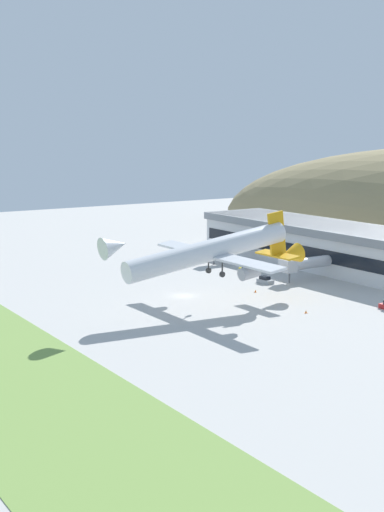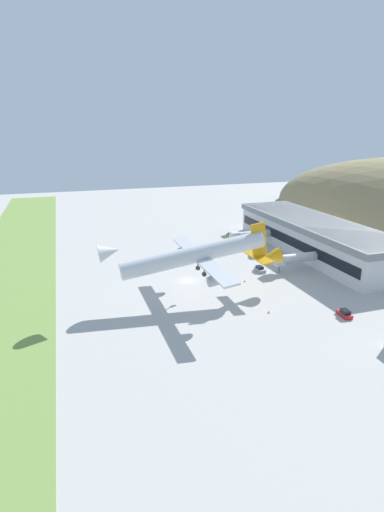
{
  "view_description": "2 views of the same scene",
  "coord_description": "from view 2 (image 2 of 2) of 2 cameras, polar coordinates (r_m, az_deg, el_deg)",
  "views": [
    {
      "loc": [
        121.43,
        -77.77,
        33.26
      ],
      "look_at": [
        9.25,
        -3.94,
        10.11
      ],
      "focal_mm": 50.0,
      "sensor_mm": 36.0,
      "label": 1
    },
    {
      "loc": [
        97.2,
        -30.41,
        39.85
      ],
      "look_at": [
        8.19,
        -1.38,
        9.75
      ],
      "focal_mm": 28.0,
      "sensor_mm": 36.0,
      "label": 2
    }
  ],
  "objects": [
    {
      "name": "service_car_1",
      "position": [
        117.72,
        9.66,
        -1.89
      ],
      "size": [
        4.05,
        2.03,
        1.6
      ],
      "color": "#999EA3",
      "rests_on": "ground_plane"
    },
    {
      "name": "jetway_1",
      "position": [
        118.72,
        14.15,
        -0.32
      ],
      "size": [
        3.38,
        13.8,
        5.43
      ],
      "color": "silver",
      "rests_on": "ground_plane"
    },
    {
      "name": "traffic_cone_1",
      "position": [
        92.54,
        10.91,
        -7.84
      ],
      "size": [
        0.52,
        0.52,
        0.58
      ],
      "color": "orange",
      "rests_on": "ground_plane"
    },
    {
      "name": "traffic_cone_0",
      "position": [
        109.45,
        7.56,
        -3.53
      ],
      "size": [
        0.52,
        0.52,
        0.58
      ],
      "color": "orange",
      "rests_on": "ground_plane"
    },
    {
      "name": "cargo_airplane",
      "position": [
        94.75,
        0.89,
        0.12
      ],
      "size": [
        37.42,
        45.5,
        11.77
      ],
      "color": "silver"
    },
    {
      "name": "terminal_building",
      "position": [
        139.21,
        17.09,
        3.0
      ],
      "size": [
        71.94,
        20.22,
        10.77
      ],
      "color": "silver",
      "rests_on": "ground_plane"
    },
    {
      "name": "jetway_0",
      "position": [
        141.82,
        8.02,
        3.0
      ],
      "size": [
        3.38,
        14.98,
        5.43
      ],
      "color": "silver",
      "rests_on": "ground_plane"
    },
    {
      "name": "service_car_0",
      "position": [
        130.5,
        8.85,
        0.11
      ],
      "size": [
        4.3,
        2.05,
        1.53
      ],
      "color": "gold",
      "rests_on": "ground_plane"
    },
    {
      "name": "service_car_2",
      "position": [
        153.62,
        5.54,
        2.94
      ],
      "size": [
        4.73,
        2.33,
        1.49
      ],
      "color": "gold",
      "rests_on": "ground_plane"
    },
    {
      "name": "grass_strip_foreground",
      "position": [
        106.28,
        -25.55,
        -6.03
      ],
      "size": [
        318.99,
        24.71,
        0.08
      ],
      "primitive_type": "cube",
      "color": "#759947",
      "rests_on": "ground_plane"
    },
    {
      "name": "service_car_3",
      "position": [
        95.36,
        20.97,
        -7.69
      ],
      "size": [
        4.05,
        2.15,
        1.67
      ],
      "color": "#B21E1E",
      "rests_on": "ground_plane"
    },
    {
      "name": "ground_plane",
      "position": [
        109.36,
        -0.64,
        -3.55
      ],
      "size": [
        354.44,
        354.44,
        0.0
      ],
      "primitive_type": "plane",
      "color": "#B7B5AF"
    }
  ]
}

